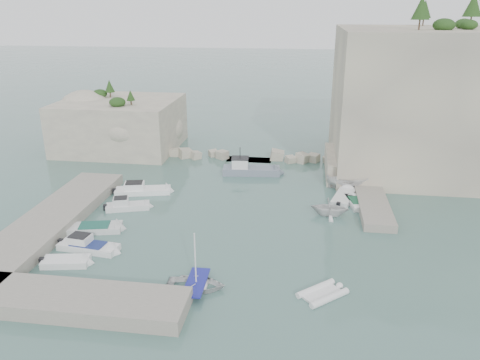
# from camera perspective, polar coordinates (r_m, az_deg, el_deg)

# --- Properties ---
(ground) EXTENTS (400.00, 400.00, 0.00)m
(ground) POSITION_cam_1_polar(r_m,az_deg,el_deg) (42.78, -1.13, -6.55)
(ground) COLOR slate
(ground) RESTS_ON ground
(cliff_east) EXTENTS (26.00, 22.00, 17.00)m
(cliff_east) POSITION_cam_1_polar(r_m,az_deg,el_deg) (63.88, 23.48, 8.92)
(cliff_east) COLOR beige
(cliff_east) RESTS_ON ground
(cliff_terrace) EXTENTS (8.00, 10.00, 2.50)m
(cliff_terrace) POSITION_cam_1_polar(r_m,az_deg,el_deg) (58.92, 14.30, 1.82)
(cliff_terrace) COLOR beige
(cliff_terrace) RESTS_ON ground
(outcrop_west) EXTENTS (16.00, 14.00, 7.00)m
(outcrop_west) POSITION_cam_1_polar(r_m,az_deg,el_deg) (69.71, -14.34, 6.58)
(outcrop_west) COLOR beige
(outcrop_west) RESTS_ON ground
(quay_west) EXTENTS (5.00, 24.00, 1.10)m
(quay_west) POSITION_cam_1_polar(r_m,az_deg,el_deg) (47.25, -22.22, -4.72)
(quay_west) COLOR #9E9689
(quay_west) RESTS_ON ground
(quay_south) EXTENTS (18.00, 4.00, 1.10)m
(quay_south) POSITION_cam_1_polar(r_m,az_deg,el_deg) (35.32, -21.30, -13.41)
(quay_south) COLOR #9E9689
(quay_south) RESTS_ON ground
(ledge_east) EXTENTS (3.00, 16.00, 0.80)m
(ledge_east) POSITION_cam_1_polar(r_m,az_deg,el_deg) (51.81, 15.60, -1.89)
(ledge_east) COLOR #9E9689
(ledge_east) RESTS_ON ground
(breakwater) EXTENTS (28.00, 3.00, 1.40)m
(breakwater) POSITION_cam_1_polar(r_m,az_deg,el_deg) (62.91, 1.13, 3.11)
(breakwater) COLOR beige
(breakwater) RESTS_ON ground
(motorboat_a) EXTENTS (6.86, 3.43, 1.40)m
(motorboat_a) POSITION_cam_1_polar(r_m,az_deg,el_deg) (52.87, -11.72, -1.56)
(motorboat_a) COLOR white
(motorboat_a) RESTS_ON ground
(motorboat_b) EXTENTS (4.99, 2.94, 1.40)m
(motorboat_b) POSITION_cam_1_polar(r_m,az_deg,el_deg) (49.12, -13.48, -3.45)
(motorboat_b) COLOR silver
(motorboat_b) RESTS_ON ground
(motorboat_c) EXTENTS (5.61, 3.07, 0.70)m
(motorboat_c) POSITION_cam_1_polar(r_m,az_deg,el_deg) (45.30, -17.24, -5.93)
(motorboat_c) COLOR silver
(motorboat_c) RESTS_ON ground
(motorboat_d) EXTENTS (5.88, 2.39, 1.40)m
(motorboat_d) POSITION_cam_1_polar(r_m,az_deg,el_deg) (42.09, -17.93, -8.11)
(motorboat_d) COLOR white
(motorboat_d) RESTS_ON ground
(motorboat_e) EXTENTS (4.22, 2.33, 0.70)m
(motorboat_e) POSITION_cam_1_polar(r_m,az_deg,el_deg) (40.46, -20.41, -9.65)
(motorboat_e) COLOR white
(motorboat_e) RESTS_ON ground
(rowboat) EXTENTS (4.36, 3.16, 0.89)m
(rowboat) POSITION_cam_1_polar(r_m,az_deg,el_deg) (35.32, -5.34, -12.99)
(rowboat) COLOR white
(rowboat) RESTS_ON ground
(inflatable_dinghy) EXTENTS (4.01, 3.85, 0.44)m
(inflatable_dinghy) POSITION_cam_1_polar(r_m,az_deg,el_deg) (34.90, 9.99, -13.69)
(inflatable_dinghy) COLOR white
(inflatable_dinghy) RESTS_ON ground
(tender_east_a) EXTENTS (3.85, 3.38, 1.93)m
(tender_east_a) POSITION_cam_1_polar(r_m,az_deg,el_deg) (47.20, 10.82, -4.24)
(tender_east_a) COLOR white
(tender_east_a) RESTS_ON ground
(tender_east_b) EXTENTS (2.21, 4.27, 0.70)m
(tender_east_b) POSITION_cam_1_polar(r_m,az_deg,el_deg) (50.12, 13.89, -2.99)
(tender_east_b) COLOR white
(tender_east_b) RESTS_ON ground
(tender_east_c) EXTENTS (3.20, 5.75, 0.70)m
(tender_east_c) POSITION_cam_1_polar(r_m,az_deg,el_deg) (51.33, 12.51, -2.31)
(tender_east_c) COLOR white
(tender_east_c) RESTS_ON ground
(tender_east_d) EXTENTS (5.23, 2.21, 1.98)m
(tender_east_d) POSITION_cam_1_polar(r_m,az_deg,el_deg) (54.30, 13.06, -1.08)
(tender_east_d) COLOR silver
(tender_east_d) RESTS_ON ground
(work_boat) EXTENTS (7.80, 2.94, 2.20)m
(work_boat) POSITION_cam_1_polar(r_m,az_deg,el_deg) (57.69, 1.39, 0.75)
(work_boat) COLOR slate
(work_boat) RESTS_ON ground
(rowboat_mast) EXTENTS (0.10, 0.10, 4.20)m
(rowboat_mast) POSITION_cam_1_polar(r_m,az_deg,el_deg) (33.99, -5.49, -9.41)
(rowboat_mast) COLOR white
(rowboat_mast) RESTS_ON rowboat
(vegetation) EXTENTS (53.48, 13.88, 13.40)m
(vegetation) POSITION_cam_1_polar(r_m,az_deg,el_deg) (63.15, 19.67, 17.96)
(vegetation) COLOR #1E4219
(vegetation) RESTS_ON ground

